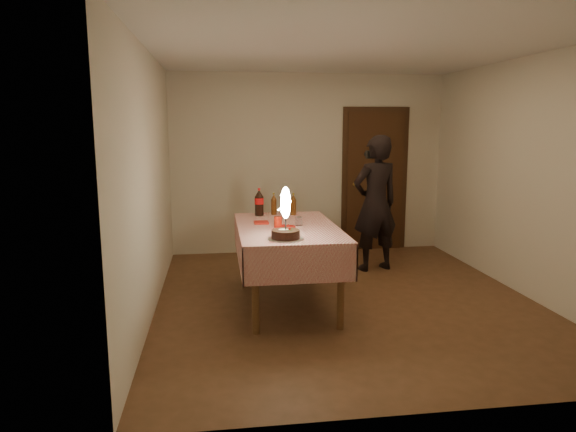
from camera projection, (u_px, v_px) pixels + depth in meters
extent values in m
cube|color=brown|center=(345.00, 299.00, 5.55)|extent=(4.00, 4.50, 0.01)
cube|color=beige|center=(309.00, 164.00, 7.52)|extent=(4.00, 0.04, 2.60)
cube|color=beige|center=(440.00, 218.00, 3.13)|extent=(4.00, 0.04, 2.60)
cube|color=beige|center=(150.00, 183.00, 5.05)|extent=(0.04, 4.50, 2.60)
cube|color=beige|center=(526.00, 177.00, 5.60)|extent=(0.04, 4.50, 2.60)
cube|color=silver|center=(350.00, 50.00, 5.10)|extent=(4.00, 4.50, 0.04)
cube|color=#472814|center=(375.00, 182.00, 7.67)|extent=(0.85, 0.05, 2.05)
sphere|color=#B28C33|center=(355.00, 184.00, 7.59)|extent=(0.06, 0.06, 0.06)
cube|color=brown|center=(287.00, 229.00, 5.28)|extent=(0.90, 1.60, 0.04)
cylinder|color=brown|center=(256.00, 292.00, 4.58)|extent=(0.07, 0.07, 0.78)
cylinder|color=brown|center=(341.00, 288.00, 4.68)|extent=(0.07, 0.07, 0.78)
cylinder|color=brown|center=(246.00, 252.00, 6.02)|extent=(0.07, 0.07, 0.78)
cylinder|color=brown|center=(311.00, 250.00, 6.13)|extent=(0.07, 0.07, 0.78)
cube|color=white|center=(287.00, 227.00, 5.28)|extent=(1.02, 1.72, 0.01)
cube|color=white|center=(301.00, 265.00, 4.47)|extent=(1.02, 0.01, 0.34)
cube|color=white|center=(277.00, 227.00, 6.14)|extent=(1.02, 0.01, 0.34)
cube|color=white|center=(239.00, 245.00, 5.24)|extent=(0.01, 1.72, 0.34)
cube|color=white|center=(335.00, 242.00, 5.38)|extent=(0.01, 1.72, 0.34)
cylinder|color=white|center=(286.00, 239.00, 4.68)|extent=(0.32, 0.32, 0.01)
cylinder|color=black|center=(286.00, 234.00, 4.67)|extent=(0.26, 0.26, 0.08)
cylinder|color=white|center=(283.00, 229.00, 4.67)|extent=(0.07, 0.07, 0.00)
sphere|color=red|center=(290.00, 229.00, 4.65)|extent=(0.02, 0.02, 0.02)
cube|color=#19721E|center=(291.00, 230.00, 4.65)|extent=(0.02, 0.01, 0.00)
cube|color=#19721E|center=(289.00, 230.00, 4.64)|extent=(0.01, 0.02, 0.00)
cylinder|color=#262628|center=(286.00, 223.00, 4.65)|extent=(0.01, 0.01, 0.12)
ellipsoid|color=#FFF2BF|center=(286.00, 203.00, 4.62)|extent=(0.09, 0.09, 0.29)
sphere|color=white|center=(286.00, 215.00, 4.64)|extent=(0.04, 0.04, 0.04)
cylinder|color=red|center=(285.00, 227.00, 5.22)|extent=(0.22, 0.22, 0.01)
cylinder|color=red|center=(278.00, 222.00, 5.25)|extent=(0.08, 0.08, 0.10)
cylinder|color=silver|center=(299.00, 221.00, 5.29)|extent=(0.07, 0.07, 0.09)
cube|color=#A91D13|center=(261.00, 223.00, 5.41)|extent=(0.15, 0.15, 0.02)
cylinder|color=black|center=(259.00, 206.00, 5.87)|extent=(0.10, 0.10, 0.22)
cylinder|color=red|center=(259.00, 201.00, 5.86)|extent=(0.10, 0.10, 0.07)
cone|color=black|center=(259.00, 193.00, 5.84)|extent=(0.10, 0.10, 0.08)
cylinder|color=red|center=(259.00, 189.00, 5.83)|extent=(0.03, 0.03, 0.02)
cylinder|color=#522A0E|center=(274.00, 207.00, 5.94)|extent=(0.06, 0.06, 0.18)
cone|color=#522A0E|center=(274.00, 197.00, 5.92)|extent=(0.06, 0.06, 0.06)
cylinder|color=olive|center=(274.00, 194.00, 5.91)|extent=(0.02, 0.02, 0.02)
cylinder|color=#522A0E|center=(293.00, 207.00, 5.92)|extent=(0.06, 0.06, 0.18)
cone|color=#522A0E|center=(293.00, 197.00, 5.90)|extent=(0.06, 0.06, 0.06)
cylinder|color=olive|center=(293.00, 194.00, 5.89)|extent=(0.02, 0.02, 0.02)
imported|color=black|center=(375.00, 204.00, 6.57)|extent=(0.72, 0.56, 1.74)
cube|color=black|center=(371.00, 155.00, 6.58)|extent=(0.15, 0.12, 0.10)
cylinder|color=black|center=(368.00, 154.00, 6.65)|extent=(0.09, 0.10, 0.08)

